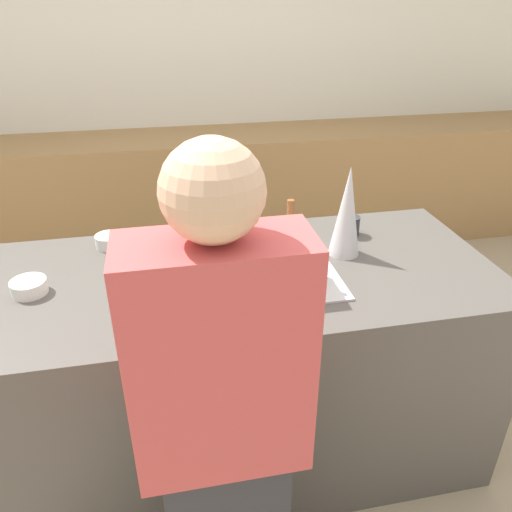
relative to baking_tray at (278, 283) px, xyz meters
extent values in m
plane|color=tan|center=(-0.11, 0.11, -0.89)|extent=(12.00, 12.00, 0.00)
cube|color=white|center=(-0.11, 2.39, 0.41)|extent=(8.00, 0.05, 2.60)
cube|color=#9E7547|center=(-0.11, 2.07, -0.44)|extent=(6.00, 0.60, 0.88)
cube|color=#514C47|center=(-0.11, 0.11, -0.44)|extent=(1.90, 0.84, 0.88)
cube|color=silver|center=(0.00, 0.00, 0.00)|extent=(0.45, 0.30, 0.01)
cube|color=brown|center=(0.00, 0.00, 0.06)|extent=(0.16, 0.17, 0.12)
cube|color=white|center=(0.00, 0.00, 0.16)|extent=(0.17, 0.19, 0.08)
cylinder|color=brown|center=(0.04, 0.03, 0.25)|extent=(0.02, 0.02, 0.09)
cone|color=silver|center=(0.30, 0.18, 0.17)|extent=(0.12, 0.12, 0.35)
cylinder|color=white|center=(-0.84, 0.11, 0.02)|extent=(0.12, 0.12, 0.05)
cylinder|color=orange|center=(-0.84, 0.11, 0.04)|extent=(0.10, 0.10, 0.01)
cylinder|color=silver|center=(-0.60, 0.42, 0.02)|extent=(0.11, 0.11, 0.05)
cylinder|color=brown|center=(-0.60, 0.42, 0.04)|extent=(0.09, 0.09, 0.01)
cylinder|color=white|center=(-0.44, 0.31, 0.02)|extent=(0.14, 0.14, 0.05)
cylinder|color=orange|center=(-0.44, 0.31, 0.04)|extent=(0.11, 0.11, 0.01)
cylinder|color=silver|center=(-0.29, 0.40, 0.01)|extent=(0.13, 0.13, 0.04)
cylinder|color=white|center=(-0.29, 0.40, 0.03)|extent=(0.11, 0.11, 0.01)
cylinder|color=#2D2D33|center=(0.39, 0.34, 0.04)|extent=(0.08, 0.08, 0.08)
cube|color=#CC4C4C|center=(-0.28, -0.57, 0.17)|extent=(0.41, 0.18, 0.60)
sphere|color=#DBAD89|center=(-0.28, -0.57, 0.58)|extent=(0.21, 0.21, 0.21)
cylinder|color=#DBAD89|center=(-0.28, -0.36, 0.31)|extent=(0.07, 0.41, 0.07)
camera|label=1|loc=(-0.37, -1.45, 0.91)|focal=35.00mm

